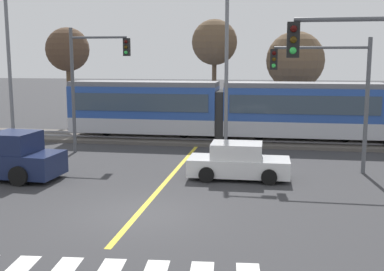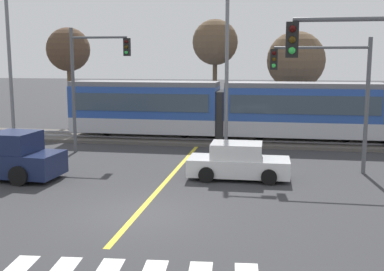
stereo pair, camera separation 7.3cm
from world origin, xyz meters
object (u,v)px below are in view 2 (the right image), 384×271
(traffic_light_near_right, at_px, (383,91))
(bare_tree_east, at_px, (296,61))
(light_rail_tram, at_px, (303,109))
(bare_tree_far_west, at_px, (68,50))
(traffic_light_mid_right, at_px, (333,83))
(traffic_light_far_left, at_px, (91,73))
(street_lamp_centre, at_px, (230,49))
(sedan_crossing, at_px, (238,162))
(pickup_truck, at_px, (1,158))
(bare_tree_west, at_px, (215,43))
(street_lamp_west, at_px, (13,50))

(traffic_light_near_right, relative_size, bare_tree_east, 0.93)
(light_rail_tram, bearing_deg, bare_tree_far_west, 166.97)
(traffic_light_mid_right, bearing_deg, traffic_light_near_right, -88.69)
(traffic_light_mid_right, distance_m, traffic_light_far_left, 12.22)
(street_lamp_centre, bearing_deg, sedan_crossing, -80.72)
(light_rail_tram, bearing_deg, pickup_truck, -141.02)
(bare_tree_west, bearing_deg, street_lamp_centre, -78.08)
(street_lamp_west, height_order, bare_tree_east, street_lamp_west)
(sedan_crossing, height_order, street_lamp_west, street_lamp_west)
(sedan_crossing, height_order, pickup_truck, pickup_truck)
(street_lamp_west, relative_size, bare_tree_west, 1.25)
(pickup_truck, relative_size, street_lamp_west, 0.57)
(light_rail_tram, relative_size, traffic_light_far_left, 4.26)
(traffic_light_near_right, bearing_deg, street_lamp_west, 143.91)
(traffic_light_mid_right, distance_m, traffic_light_near_right, 8.85)
(light_rail_tram, bearing_deg, bare_tree_west, 135.93)
(pickup_truck, distance_m, traffic_light_far_left, 7.03)
(traffic_light_mid_right, bearing_deg, street_lamp_west, 167.73)
(light_rail_tram, xyz_separation_m, bare_tree_west, (-5.87, 5.69, 4.03))
(bare_tree_east, bearing_deg, bare_tree_west, 172.80)
(traffic_light_far_left, xyz_separation_m, street_lamp_west, (-5.05, 1.23, 1.20))
(bare_tree_far_west, distance_m, bare_tree_west, 10.35)
(traffic_light_far_left, distance_m, bare_tree_east, 14.50)
(traffic_light_far_left, distance_m, bare_tree_far_west, 9.72)
(bare_tree_far_west, bearing_deg, light_rail_tram, -13.03)
(traffic_light_near_right, distance_m, street_lamp_centre, 13.83)
(street_lamp_west, height_order, bare_tree_far_west, street_lamp_west)
(traffic_light_mid_right, bearing_deg, bare_tree_east, 95.12)
(bare_tree_far_west, height_order, bare_tree_west, bare_tree_west)
(street_lamp_west, bearing_deg, traffic_light_far_left, -13.67)
(light_rail_tram, height_order, traffic_light_far_left, traffic_light_far_left)
(street_lamp_centre, bearing_deg, traffic_light_mid_right, -39.34)
(traffic_light_mid_right, xyz_separation_m, traffic_light_near_right, (0.20, -8.85, 0.27))
(street_lamp_west, relative_size, bare_tree_east, 1.41)
(street_lamp_centre, bearing_deg, bare_tree_far_west, 150.45)
(sedan_crossing, bearing_deg, pickup_truck, -170.99)
(pickup_truck, xyz_separation_m, bare_tree_far_west, (-3.08, 14.18, 4.72))
(traffic_light_mid_right, relative_size, traffic_light_far_left, 0.90)
(traffic_light_mid_right, bearing_deg, traffic_light_far_left, 168.32)
(sedan_crossing, relative_size, bare_tree_far_west, 0.59)
(street_lamp_centre, height_order, bare_tree_east, street_lamp_centre)
(pickup_truck, distance_m, bare_tree_far_west, 15.26)
(traffic_light_far_left, relative_size, bare_tree_far_west, 0.92)
(pickup_truck, bearing_deg, traffic_light_near_right, -21.30)
(traffic_light_far_left, xyz_separation_m, bare_tree_east, (10.88, 9.57, 0.58))
(street_lamp_west, xyz_separation_m, bare_tree_east, (15.93, 8.34, -0.62))
(pickup_truck, height_order, traffic_light_mid_right, traffic_light_mid_right)
(pickup_truck, bearing_deg, bare_tree_far_west, 102.27)
(bare_tree_west, bearing_deg, street_lamp_west, -138.76)
(pickup_truck, distance_m, traffic_light_near_right, 15.35)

